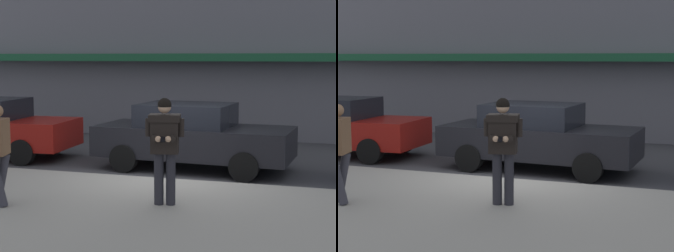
% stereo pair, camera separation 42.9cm
% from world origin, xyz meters
% --- Properties ---
extents(ground_plane, '(80.00, 80.00, 0.00)m').
position_xyz_m(ground_plane, '(0.00, 0.00, 0.00)').
color(ground_plane, '#3D3D42').
extents(sidewalk, '(32.00, 5.30, 0.14)m').
position_xyz_m(sidewalk, '(1.00, -2.85, 0.07)').
color(sidewalk, '#99968E').
rests_on(sidewalk, ground).
extents(curb_paint_line, '(28.00, 0.12, 0.01)m').
position_xyz_m(curb_paint_line, '(1.00, 0.05, 0.00)').
color(curb_paint_line, silver).
rests_on(curb_paint_line, ground).
extents(parked_sedan_near, '(4.58, 2.10, 1.54)m').
position_xyz_m(parked_sedan_near, '(-5.43, 1.53, 0.79)').
color(parked_sedan_near, maroon).
rests_on(parked_sedan_near, ground).
extents(parked_sedan_mid, '(4.61, 2.15, 1.54)m').
position_xyz_m(parked_sedan_mid, '(0.10, 1.50, 0.79)').
color(parked_sedan_mid, black).
rests_on(parked_sedan_mid, ground).
extents(man_texting_on_phone, '(0.64, 0.63, 1.81)m').
position_xyz_m(man_texting_on_phone, '(0.60, -2.20, 1.25)').
color(man_texting_on_phone, '#23232B').
rests_on(man_texting_on_phone, sidewalk).
extents(pedestrian_dark_coat, '(0.40, 0.58, 1.70)m').
position_xyz_m(pedestrian_dark_coat, '(-2.03, -3.06, 1.11)').
color(pedestrian_dark_coat, '#33333D').
rests_on(pedestrian_dark_coat, sidewalk).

